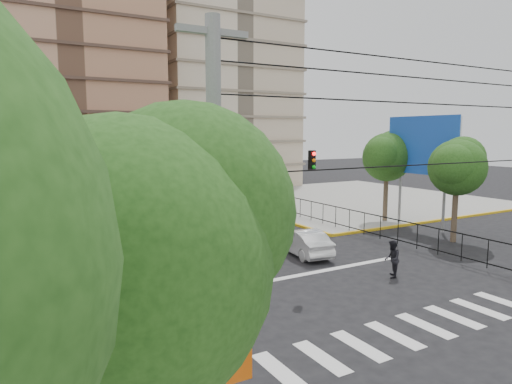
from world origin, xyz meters
TOP-DOWN VIEW (x-y plane):
  - ground at (0.00, 0.00)m, footprint 160.00×160.00m
  - sidewalk_ne at (20.00, 20.00)m, footprint 26.00×26.00m
  - crosswalk_stripes at (0.00, -6.00)m, footprint 12.00×2.40m
  - stop_line at (0.00, 1.20)m, footprint 13.00×0.40m
  - tower_beige at (14.00, 40.00)m, footprint 17.00×16.00m
  - park_fence at (9.00, 4.50)m, footprint 0.10×22.50m
  - billboard at (14.45, 6.00)m, footprint 0.36×6.20m
  - tree_sw_near at (-10.90, -9.99)m, footprint 5.63×4.60m
  - tree_park_a at (13.08, 2.01)m, footprint 4.41×3.60m
  - tree_park_c at (14.09, 9.01)m, footprint 4.65×3.80m
  - tree_tudor at (-11.90, 16.01)m, footprint 5.39×4.40m
  - traffic_light_nw at (-7.80, 7.80)m, footprint 0.28×0.22m
  - traffic_light_hanging at (0.00, -2.04)m, footprint 18.00×9.12m
  - utility_pole_sw at (-9.00, -9.00)m, footprint 1.40×0.28m
  - district_sign at (-8.80, -9.24)m, footprint 0.90×0.12m
  - van_right_lane at (2.74, 9.48)m, footprint 2.28×5.44m
  - van_left_lane at (-1.04, 18.63)m, footprint 2.36×5.02m
  - car_silver_front_left at (-3.26, 3.12)m, footprint 1.99×4.47m
  - car_white_front_right at (2.67, 4.30)m, footprint 2.26×4.82m
  - car_grey_mid_left at (-1.01, 8.30)m, footprint 2.45×5.05m
  - car_silver_rear_left at (-1.82, 13.66)m, footprint 2.15×4.82m
  - car_darkgrey_mid_right at (1.37, 14.94)m, footprint 1.69×4.02m
  - car_white_rear_right at (3.04, 20.82)m, footprint 2.34×4.81m
  - pedestrian_crosswalk at (3.98, -1.31)m, footprint 1.13×1.13m

SIDE VIEW (x-z plane):
  - ground at x=0.00m, z-range 0.00..0.00m
  - park_fence at x=9.00m, z-range -0.83..0.83m
  - crosswalk_stripes at x=0.00m, z-range 0.00..0.01m
  - stop_line at x=0.00m, z-range 0.00..0.01m
  - sidewalk_ne at x=20.00m, z-range 0.00..0.15m
  - car_darkgrey_mid_right at x=1.37m, z-range 0.00..1.36m
  - car_silver_rear_left at x=-1.82m, z-range 0.00..1.37m
  - car_grey_mid_left at x=-1.01m, z-range 0.00..1.39m
  - car_silver_front_left at x=-3.26m, z-range 0.00..1.49m
  - car_white_rear_right at x=3.04m, z-range 0.00..1.52m
  - car_white_front_right at x=2.67m, z-range 0.00..1.53m
  - pedestrian_crosswalk at x=3.98m, z-range 0.00..1.85m
  - van_left_lane at x=-1.04m, z-range -0.03..2.16m
  - van_right_lane at x=2.74m, z-range -0.03..2.42m
  - district_sign at x=-8.80m, z-range 0.85..4.05m
  - traffic_light_nw at x=-7.80m, z-range 0.91..5.31m
  - utility_pole_sw at x=-9.00m, z-range 0.27..9.27m
  - tree_park_a at x=13.08m, z-range 1.60..8.42m
  - tree_tudor at x=-11.90m, z-range 1.50..8.93m
  - tree_sw_near at x=-10.90m, z-range 1.48..9.06m
  - tree_park_c at x=14.09m, z-range 1.71..8.96m
  - traffic_light_hanging at x=0.00m, z-range 5.44..6.36m
  - billboard at x=14.45m, z-range 1.95..10.05m
  - tower_beige at x=14.00m, z-range 0.00..48.00m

